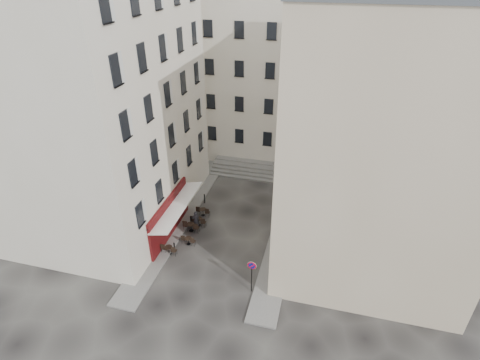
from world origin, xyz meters
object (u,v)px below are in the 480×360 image
(bistro_table_b, at_px, (188,240))
(pedestrian, at_px, (196,220))
(bistro_table_a, at_px, (169,249))
(no_parking_sign, at_px, (252,271))

(bistro_table_b, relative_size, pedestrian, 0.68)
(bistro_table_a, bearing_deg, bistro_table_b, 53.87)
(pedestrian, bearing_deg, no_parking_sign, 104.37)
(bistro_table_a, distance_m, bistro_table_b, 1.75)
(no_parking_sign, height_order, bistro_table_a, no_parking_sign)
(no_parking_sign, xyz_separation_m, bistro_table_b, (-5.91, 3.50, -1.45))
(bistro_table_a, bearing_deg, pedestrian, 75.25)
(no_parking_sign, relative_size, bistro_table_a, 2.11)
(bistro_table_a, relative_size, bistro_table_b, 1.09)
(bistro_table_b, xyz_separation_m, pedestrian, (-0.12, 2.06, 0.44))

